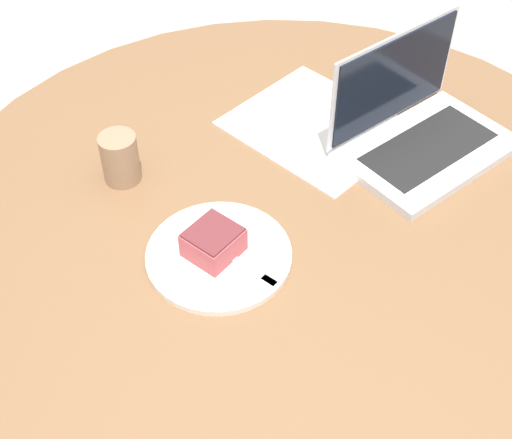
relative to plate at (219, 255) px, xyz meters
The scene contains 8 objects.
ground_plane 0.73m from the plate, 58.85° to the left, with size 12.00×12.00×0.00m, color #B7AD9E.
dining_table 0.19m from the plate, 58.85° to the left, with size 1.33×1.33×0.71m.
paper_document 0.40m from the plate, 81.97° to the left, with size 0.41×0.39×0.00m.
plate is the anchor object (origin of this frame).
cake_slice 0.03m from the plate, behind, with size 0.10×0.10×0.05m.
fork 0.05m from the plate, 14.85° to the right, with size 0.17×0.08×0.00m.
coffee_glass 0.27m from the plate, 152.87° to the left, with size 0.07×0.07×0.10m.
laptop 0.47m from the plate, 57.41° to the left, with size 0.36×0.39×0.21m.
Camera 1 is at (0.24, -0.85, 1.60)m, focal length 50.00 mm.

